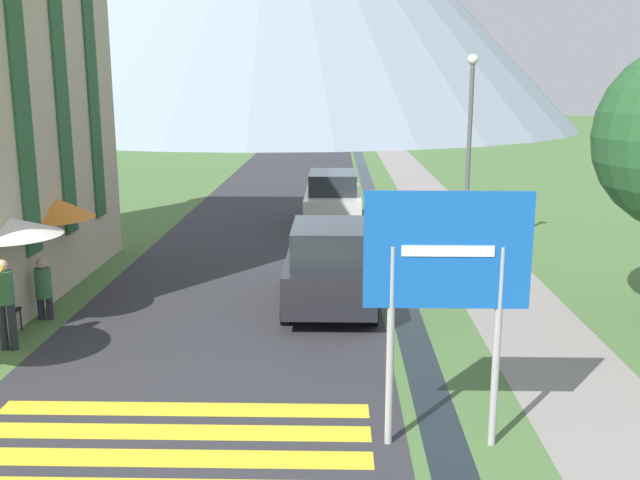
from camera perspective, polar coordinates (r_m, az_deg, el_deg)
ground_plane at (r=24.58m, az=1.93°, el=1.44°), size 160.00×160.00×0.00m
road at (r=34.51m, az=-2.41°, el=4.66°), size 6.40×60.00×0.01m
footpath at (r=34.66m, az=7.74°, el=4.59°), size 2.20×60.00×0.01m
drainage_channel at (r=34.48m, az=3.76°, el=4.63°), size 0.60×60.00×0.00m
crosswalk_marking at (r=10.08m, az=-12.05°, el=-15.72°), size 5.44×2.54×0.01m
road_sign at (r=9.16m, az=10.08°, el=-2.81°), size 2.11×0.11×3.42m
parked_car_near at (r=15.18m, az=0.80°, el=-2.04°), size 1.94×3.96×1.82m
parked_car_far at (r=23.87m, az=1.02°, el=3.33°), size 1.91×4.26×1.82m
cafe_chair_far_left at (r=16.06m, az=-22.19°, el=-3.63°), size 0.40×0.40×0.85m
cafe_chair_far_right at (r=16.30m, az=-23.07°, el=-3.48°), size 0.40×0.40×0.85m
cafe_chair_middle at (r=14.84m, az=-23.90°, el=-5.07°), size 0.40×0.40×0.85m
cafe_umbrella_middle_white at (r=14.77m, az=-23.72°, el=1.00°), size 2.02×2.02×2.23m
cafe_umbrella_rear_orange at (r=16.94m, az=-21.12°, el=2.56°), size 2.12×2.12×2.32m
person_standing_terrace at (r=13.90m, az=-23.89°, el=-4.26°), size 0.32×0.32×1.67m
person_seated_far at (r=15.46m, az=-21.25°, el=-3.42°), size 0.32×0.32×1.28m
streetlamp at (r=19.75m, az=11.86°, el=7.86°), size 0.28×0.28×5.45m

